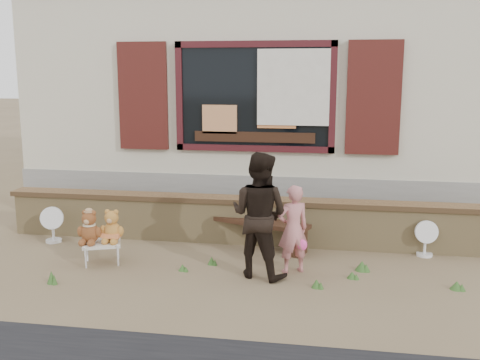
% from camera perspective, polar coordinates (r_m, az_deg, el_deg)
% --- Properties ---
extents(ground, '(80.00, 80.00, 0.00)m').
position_cam_1_polar(ground, '(7.27, -0.80, -8.67)').
color(ground, brown).
rests_on(ground, ground).
extents(shopfront, '(8.04, 5.13, 4.00)m').
position_cam_1_polar(shopfront, '(11.29, 3.33, 8.73)').
color(shopfront, '#B3AA91').
rests_on(shopfront, ground).
extents(brick_wall, '(7.10, 0.36, 0.67)m').
position_cam_1_polar(brick_wall, '(8.10, 0.47, -4.04)').
color(brick_wall, tan).
rests_on(brick_wall, ground).
extents(bench, '(1.59, 0.87, 0.40)m').
position_cam_1_polar(bench, '(7.90, 1.52, -4.79)').
color(bench, black).
rests_on(bench, ground).
extents(folding_chair, '(0.59, 0.56, 0.29)m').
position_cam_1_polar(folding_chair, '(7.47, -13.86, -6.33)').
color(folding_chair, beige).
rests_on(folding_chair, ground).
extents(teddy_bear_left, '(0.40, 0.38, 0.44)m').
position_cam_1_polar(teddy_bear_left, '(7.41, -15.03, -4.55)').
color(teddy_bear_left, brown).
rests_on(teddy_bear_left, folding_chair).
extents(teddy_bear_right, '(0.40, 0.37, 0.43)m').
position_cam_1_polar(teddy_bear_right, '(7.40, -12.86, -4.49)').
color(teddy_bear_right, '#9E692B').
rests_on(teddy_bear_right, folding_chair).
extents(child, '(0.48, 0.42, 1.10)m').
position_cam_1_polar(child, '(6.90, 5.40, -4.99)').
color(child, '#D17D7E').
rests_on(child, ground).
extents(adult, '(0.89, 0.79, 1.52)m').
position_cam_1_polar(adult, '(6.71, 1.96, -3.57)').
color(adult, black).
rests_on(adult, ground).
extents(fan_left, '(0.34, 0.22, 0.53)m').
position_cam_1_polar(fan_left, '(8.58, -18.48, -4.28)').
color(fan_left, silver).
rests_on(fan_left, ground).
extents(fan_right, '(0.32, 0.21, 0.50)m').
position_cam_1_polar(fan_right, '(7.94, 18.32, -5.62)').
color(fan_right, white).
rests_on(fan_right, ground).
extents(grass_tufts, '(4.78, 1.19, 0.15)m').
position_cam_1_polar(grass_tufts, '(6.87, 5.90, -9.41)').
color(grass_tufts, '#365E25').
rests_on(grass_tufts, ground).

